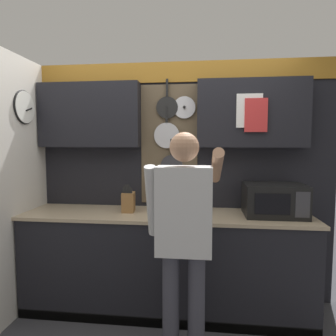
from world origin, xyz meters
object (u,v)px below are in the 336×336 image
object	(u,v)px
utensil_crock	(162,204)
person	(184,229)
microwave	(274,200)
knife_block	(128,202)

from	to	relation	value
utensil_crock	person	world-z (taller)	person
person	utensil_crock	bearing A→B (deg)	110.08
microwave	knife_block	distance (m)	1.32
person	knife_block	bearing A→B (deg)	129.91
utensil_crock	person	size ratio (longest dim) A/B	0.20
knife_block	utensil_crock	xyz separation A→B (m)	(0.32, 0.00, -0.02)
microwave	person	xyz separation A→B (m)	(-0.76, -0.68, -0.09)
microwave	knife_block	xyz separation A→B (m)	(-1.32, 0.00, -0.05)
utensil_crock	person	xyz separation A→B (m)	(0.25, -0.68, -0.02)
microwave	utensil_crock	xyz separation A→B (m)	(-1.01, 0.00, -0.06)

